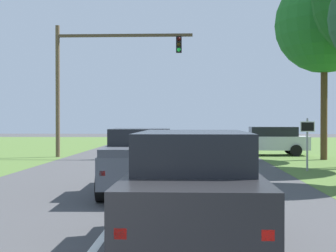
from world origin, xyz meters
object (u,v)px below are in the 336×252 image
Objects in this scene: keep_moving_sign at (307,137)px; traffic_light at (94,70)px; crossing_suv_far at (270,140)px; red_suv_near at (193,190)px; pickup_truck_lead at (141,160)px; oak_tree_right at (324,24)px.

traffic_light is at bearing 144.70° from keep_moving_sign.
red_suv_near is at bearing -102.01° from crossing_suv_far.
pickup_truck_lead is at bearing -133.37° from keep_moving_sign.
keep_moving_sign is (6.33, 6.70, 0.46)m from pickup_truck_lead.
red_suv_near is 0.64× the size of traffic_light.
oak_tree_right is 7.56m from crossing_suv_far.
keep_moving_sign is (4.87, 13.30, 0.39)m from red_suv_near.
pickup_truck_lead is at bearing -111.34° from crossing_suv_far.
traffic_light is (-5.54, 20.68, 3.99)m from red_suv_near.
red_suv_near is 0.50× the size of oak_tree_right.
keep_moving_sign is at bearing 69.87° from red_suv_near.
red_suv_near reaches higher than pickup_truck_lead.
keep_moving_sign is 0.22× the size of oak_tree_right.
traffic_light is at bearing 105.01° from red_suv_near.
keep_moving_sign reaches higher than pickup_truck_lead.
keep_moving_sign is at bearing 46.63° from pickup_truck_lead.
traffic_light reaches higher than crossing_suv_far.
crossing_suv_far is (-2.32, 3.38, -6.35)m from oak_tree_right.
pickup_truck_lead is 15.21m from traffic_light.
oak_tree_right reaches higher than crossing_suv_far.
traffic_light is 11.34m from crossing_suv_far.
traffic_light reaches higher than red_suv_near.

